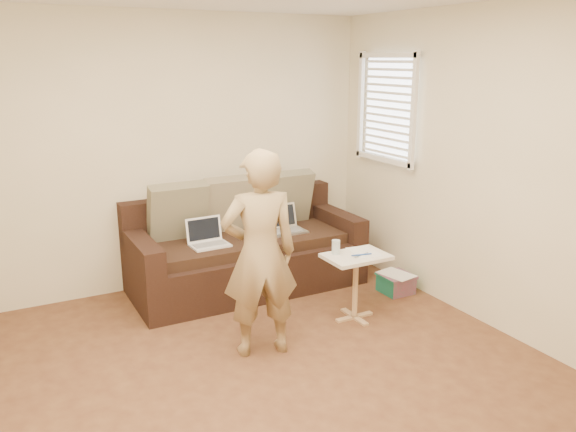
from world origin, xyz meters
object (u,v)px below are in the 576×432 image
Objects in this scene: sofa at (247,246)px; laptop_white at (210,246)px; drinking_glass at (336,247)px; laptop_silver at (287,232)px; side_table at (355,287)px; person at (260,254)px; striped_box at (396,283)px.

laptop_white is at bearing -163.94° from sofa.
laptop_silver is at bearing 88.60° from drinking_glass.
drinking_glass is at bearing -49.48° from laptop_white.
laptop_silver is 1.05m from side_table.
person is 0.87m from drinking_glass.
person is 2.72× the size of side_table.
side_table is (0.12, -1.02, -0.23)m from laptop_silver.
laptop_silver is at bearing 137.48° from striped_box.
laptop_white is at bearing 134.34° from side_table.
drinking_glass is at bearing -166.84° from striped_box.
drinking_glass is at bearing -68.49° from sofa.
laptop_silver is 1.05× the size of laptop_white.
laptop_silver is 1.47m from person.
person is 1.09m from side_table.
laptop_white is 2.84× the size of drinking_glass.
side_table is at bearing -64.05° from sofa.
striped_box is at bearing -153.40° from person.
drinking_glass is (0.39, -0.98, 0.21)m from sofa.
drinking_glass is (-0.14, 0.10, 0.35)m from side_table.
laptop_silver is 1.22× the size of striped_box.
laptop_white is 1.80m from striped_box.
striped_box is at bearing 13.16° from drinking_glass.
laptop_silver is at bearing 96.58° from side_table.
striped_box is (1.20, -0.79, -0.33)m from sofa.
person is 1.83m from striped_box.
person reaches higher than laptop_silver.
laptop_silver is 0.62× the size of side_table.
drinking_glass is 0.41× the size of striped_box.
sofa is 18.33× the size of drinking_glass.
person reaches higher than sofa.
laptop_white is 0.59× the size of side_table.
laptop_white is 0.22× the size of person.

